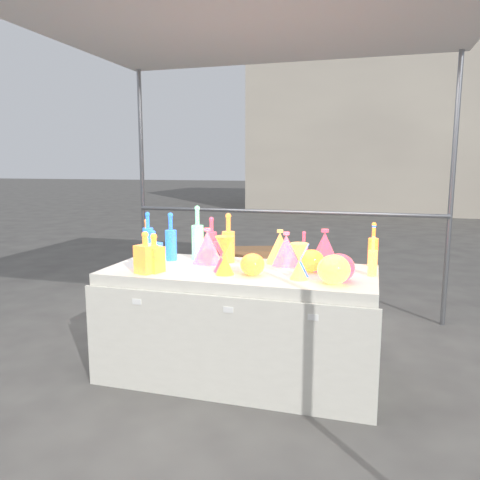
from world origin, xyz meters
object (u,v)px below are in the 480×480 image
(globe_0, at_px, (252,266))
(cardboard_box_closed, at_px, (254,264))
(lampshade_0, at_px, (207,246))
(display_table, at_px, (240,323))
(hourglass_0, at_px, (225,255))
(decanter_0, at_px, (146,252))
(bottle_0, at_px, (147,237))

(globe_0, bearing_deg, cardboard_box_closed, 104.01)
(globe_0, xyz_separation_m, lampshade_0, (-0.40, 0.28, 0.06))
(display_table, xyz_separation_m, hourglass_0, (-0.05, -0.16, 0.50))
(cardboard_box_closed, distance_m, decanter_0, 3.04)
(hourglass_0, bearing_deg, cardboard_box_closed, 100.49)
(globe_0, bearing_deg, bottle_0, 154.77)
(cardboard_box_closed, bearing_deg, display_table, -97.12)
(display_table, bearing_deg, hourglass_0, -108.13)
(bottle_0, distance_m, globe_0, 1.08)
(hourglass_0, bearing_deg, globe_0, 7.15)
(decanter_0, xyz_separation_m, lampshade_0, (0.28, 0.40, -0.01))
(decanter_0, relative_size, hourglass_0, 1.11)
(cardboard_box_closed, xyz_separation_m, bottle_0, (-0.27, -2.37, 0.69))
(display_table, relative_size, lampshade_0, 7.27)
(hourglass_0, relative_size, lampshade_0, 0.98)
(lampshade_0, bearing_deg, decanter_0, -110.81)
(globe_0, bearing_deg, hourglass_0, -172.85)
(cardboard_box_closed, distance_m, lampshade_0, 2.66)
(bottle_0, relative_size, lampshade_0, 1.11)
(cardboard_box_closed, relative_size, hourglass_0, 2.23)
(decanter_0, relative_size, globe_0, 1.74)
(cardboard_box_closed, distance_m, bottle_0, 2.48)
(decanter_0, bearing_deg, bottle_0, 135.92)
(decanter_0, distance_m, lampshade_0, 0.49)
(decanter_0, xyz_separation_m, hourglass_0, (0.50, 0.11, -0.01))
(hourglass_0, xyz_separation_m, globe_0, (0.18, 0.02, -0.06))
(cardboard_box_closed, height_order, lampshade_0, lampshade_0)
(bottle_0, bearing_deg, lampshade_0, -17.76)
(bottle_0, bearing_deg, display_table, -20.68)
(hourglass_0, height_order, globe_0, hourglass_0)
(bottle_0, xyz_separation_m, hourglass_0, (0.80, -0.48, -0.02))
(display_table, distance_m, bottle_0, 1.04)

